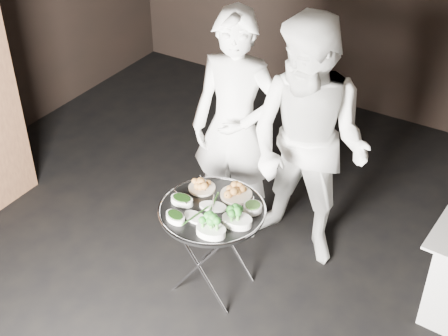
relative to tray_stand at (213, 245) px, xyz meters
The scene contains 14 objects.
tray_stand is the anchor object (origin of this frame).
serving_tray 0.31m from the tray_stand, ahead, with size 0.72×0.72×0.04m.
potato_plate_a 0.42m from the tray_stand, 140.09° to the left, with size 0.19×0.19×0.07m.
potato_plate_b 0.42m from the tray_stand, 72.84° to the left, with size 0.22×0.22×0.08m.
greens_bowl 0.44m from the tray_stand, 27.90° to the left, with size 0.12×0.12×0.07m.
asparagus_plate_a 0.34m from the tray_stand, 104.93° to the left, with size 0.21×0.15×0.04m.
asparagus_plate_b 0.37m from the tray_stand, 105.64° to the right, with size 0.19×0.12×0.04m.
spinach_bowl_a 0.41m from the tray_stand, 165.67° to the right, with size 0.17×0.11×0.07m.
spinach_bowl_b 0.44m from the tray_stand, 122.99° to the right, with size 0.17×0.14×0.06m.
broccoli_bowl_a 0.42m from the tray_stand, 11.77° to the right, with size 0.22×0.18×0.08m.
broccoli_bowl_b 0.44m from the tray_stand, 59.19° to the right, with size 0.22×0.17×0.08m.
serving_utensils 0.37m from the tray_stand, 76.29° to the left, with size 0.57×0.42×0.01m.
waiter_left 0.88m from the tray_stand, 108.23° to the left, with size 0.67×0.44×1.83m, color white.
waiter_right 0.95m from the tray_stand, 62.17° to the left, with size 0.92×0.72×1.89m, color white.
Camera 1 is at (1.57, -2.23, 3.30)m, focal length 50.00 mm.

